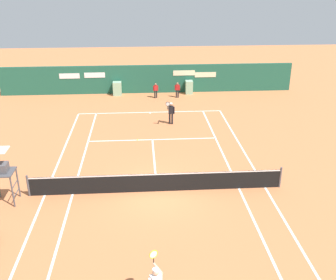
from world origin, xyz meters
The scene contains 8 objects.
ground_plane centered at (0.00, 0.58, 0.00)m, with size 80.00×80.00×0.01m.
tennis_net centered at (0.00, 0.00, 0.51)m, with size 12.10×0.10×1.07m.
sponsor_back_wall centered at (0.01, 16.96, 1.16)m, with size 25.00×1.02×2.41m.
umpire_chair centered at (-6.89, -0.47, 1.67)m, with size 1.00×1.00×2.62m.
player_on_baseline centered at (1.37, 9.09, 0.92)m, with size 0.66×0.63×1.76m.
ball_kid_left_post centered at (2.38, 15.35, 0.74)m, with size 0.43×0.21×1.29m.
ball_kid_centre_post centered at (0.58, 15.35, 0.73)m, with size 0.42×0.21×1.26m.
tennis_ball_by_sideline centered at (-0.94, 6.38, 0.03)m, with size 0.07×0.07×0.07m, color #CCE033.
Camera 1 is at (-0.63, -16.70, 9.74)m, focal length 42.72 mm.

